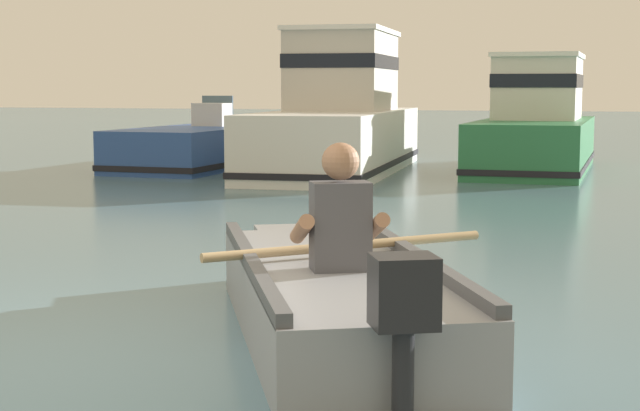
# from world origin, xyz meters

# --- Properties ---
(rowboat_with_person) EXTENTS (2.36, 3.52, 1.19)m
(rowboat_with_person) POSITION_xyz_m (1.37, 1.47, 0.25)
(rowboat_with_person) COLOR gray
(rowboat_with_person) RESTS_ON ground
(moored_boat_blue) EXTENTS (2.06, 4.95, 1.34)m
(moored_boat_blue) POSITION_xyz_m (-4.51, 13.13, 0.36)
(moored_boat_blue) COLOR #2D519E
(moored_boat_blue) RESTS_ON ground
(moored_boat_white) EXTENTS (2.51, 6.48, 2.55)m
(moored_boat_white) POSITION_xyz_m (-1.78, 12.82, 0.94)
(moored_boat_white) COLOR white
(moored_boat_white) RESTS_ON ground
(moored_boat_green) EXTENTS (2.00, 5.37, 2.12)m
(moored_boat_green) POSITION_xyz_m (1.58, 14.18, 0.78)
(moored_boat_green) COLOR #287042
(moored_boat_green) RESTS_ON ground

